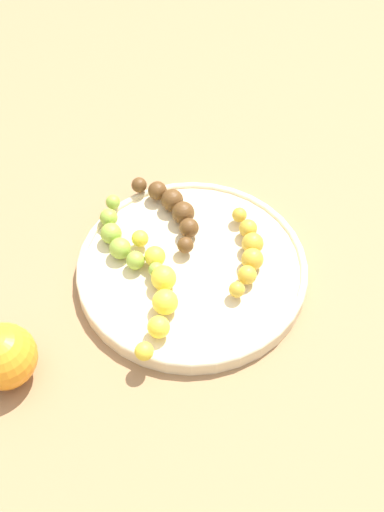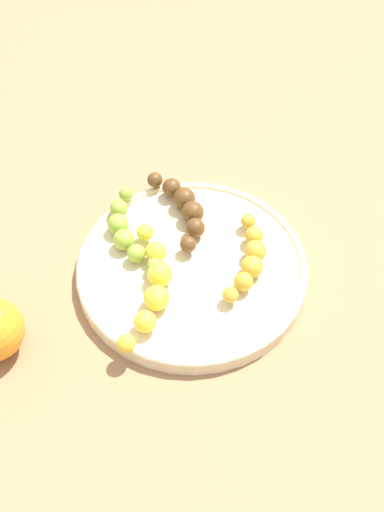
# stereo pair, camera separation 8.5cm
# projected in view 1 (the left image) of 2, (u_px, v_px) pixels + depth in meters

# --- Properties ---
(ground_plane) EXTENTS (2.40, 2.40, 0.00)m
(ground_plane) POSITION_uv_depth(u_px,v_px,m) (192.00, 274.00, 0.88)
(ground_plane) COLOR #936D47
(fruit_bowl) EXTENTS (0.29, 0.29, 0.02)m
(fruit_bowl) POSITION_uv_depth(u_px,v_px,m) (192.00, 269.00, 0.87)
(fruit_bowl) COLOR beige
(fruit_bowl) RESTS_ON ground_plane
(banana_yellow) EXTENTS (0.08, 0.18, 0.03)m
(banana_yellow) POSITION_uv_depth(u_px,v_px,m) (158.00, 290.00, 0.82)
(banana_yellow) COLOR yellow
(banana_yellow) RESTS_ON fruit_bowl
(banana_spotted) EXTENTS (0.08, 0.13, 0.03)m
(banana_spotted) POSITION_uv_depth(u_px,v_px,m) (248.00, 251.00, 0.86)
(banana_spotted) COLOR gold
(banana_spotted) RESTS_ON fruit_bowl
(banana_overripe) EXTENTS (0.06, 0.14, 0.03)m
(banana_overripe) POSITION_uv_depth(u_px,v_px,m) (174.00, 208.00, 0.90)
(banana_overripe) COLOR #593819
(banana_overripe) RESTS_ON fruit_bowl
(banana_green) EXTENTS (0.06, 0.15, 0.03)m
(banana_green) POSITION_uv_depth(u_px,v_px,m) (121.00, 239.00, 0.87)
(banana_green) COLOR #8CAD38
(banana_green) RESTS_ON fruit_bowl
(orange_fruit) EXTENTS (0.08, 0.08, 0.08)m
(orange_fruit) POSITION_uv_depth(u_px,v_px,m) (4.00, 356.00, 0.76)
(orange_fruit) COLOR orange
(orange_fruit) RESTS_ON ground_plane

